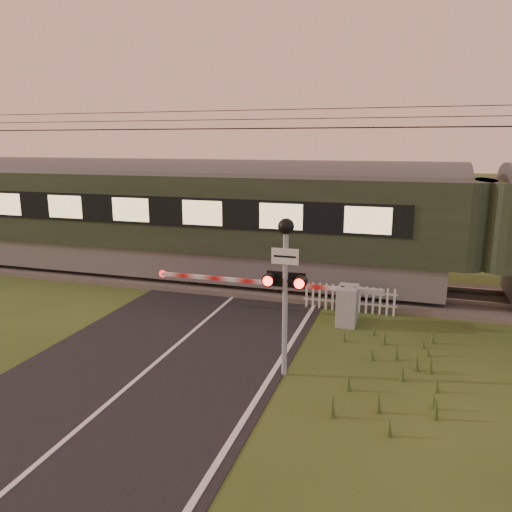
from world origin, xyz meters
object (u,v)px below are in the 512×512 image
(train, at_px, (481,232))
(picket_fence, at_px, (349,298))
(crossing_signal, at_px, (285,270))
(boom_gate, at_px, (336,302))

(train, height_order, picket_fence, train)
(picket_fence, bearing_deg, crossing_signal, -100.29)
(boom_gate, bearing_deg, crossing_signal, -99.29)
(train, xyz_separation_m, crossing_signal, (-4.58, -6.59, 0.07))
(train, bearing_deg, crossing_signal, -124.77)
(train, distance_m, crossing_signal, 8.03)
(boom_gate, distance_m, crossing_signal, 4.09)
(train, bearing_deg, picket_fence, -153.05)
(picket_fence, bearing_deg, train, 26.95)
(picket_fence, bearing_deg, boom_gate, -103.60)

